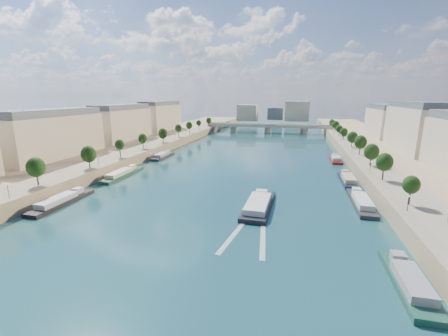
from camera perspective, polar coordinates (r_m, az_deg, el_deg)
The scene contains 17 objects.
ground at distance 139.43m, azimuth 2.95°, elevation -0.10°, with size 700.00×700.00×0.00m, color #0D2F39.
quay_left at distance 167.31m, azimuth -22.08°, elevation 2.10°, with size 44.00×520.00×5.00m, color #9E8460.
quay_right at distance 144.71m, azimuth 32.25°, elevation -0.70°, with size 44.00×520.00×5.00m, color #9E8460.
pave_left at distance 158.66m, azimuth -17.73°, elevation 2.81°, with size 14.00×520.00×0.10m, color gray.
pave_right at distance 139.96m, azimuth 26.58°, elevation 0.63°, with size 14.00×520.00×0.10m, color gray.
trees_left at distance 158.47m, azimuth -16.88°, elevation 4.85°, with size 4.80×268.80×8.26m.
trees_right at distance 148.17m, azimuth 25.22°, elevation 3.56°, with size 4.80×268.80×8.26m.
lamps_left at distance 147.48m, azimuth -18.28°, elevation 3.07°, with size 0.36×200.36×4.28m.
lamps_right at distance 143.28m, azimuth 24.52°, elevation 2.23°, with size 0.36×200.36×4.28m.
buildings_left at distance 182.63m, azimuth -23.66°, elevation 7.28°, with size 16.00×226.00×23.20m.
buildings_right at distance 158.20m, azimuth 36.01°, elevation 5.01°, with size 16.00×226.00×23.20m.
skyline at distance 353.87m, azimuth 10.16°, elevation 10.44°, with size 79.00×42.00×22.00m.
bridge at distance 277.72m, azimuth 8.40°, elevation 7.70°, with size 112.00×12.00×8.15m.
tour_barge at distance 91.60m, azimuth 6.58°, elevation -6.99°, with size 8.00×25.98×3.64m.
wake at distance 76.74m, azimuth 5.00°, elevation -11.92°, with size 10.76×25.99×0.04m.
moored_barges_left at distance 109.21m, azimuth -27.40°, elevation -5.11°, with size 5.00×160.97×3.60m.
moored_barges_right at distance 95.05m, azimuth 25.57°, elevation -7.58°, with size 5.00×164.48×3.60m.
Camera 1 is at (24.49, -33.22, 33.05)m, focal length 24.00 mm.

